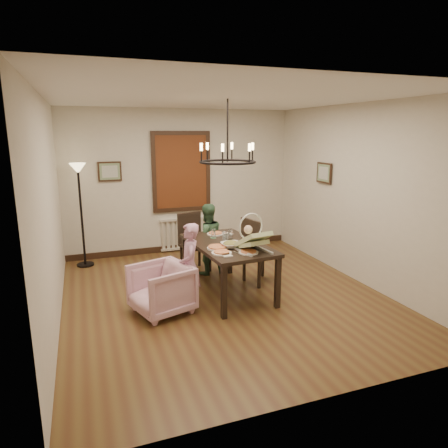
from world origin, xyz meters
TOP-DOWN VIEW (x-y plane):
  - room_shell at (0.00, 0.37)m, footprint 4.51×5.00m
  - dining_table at (0.09, 0.10)m, footprint 1.05×1.71m
  - chair_far at (-0.09, 1.22)m, footprint 0.54×0.54m
  - chair_right at (0.74, 0.33)m, footprint 0.57×0.57m
  - armchair at (-0.97, -0.23)m, footprint 0.91×0.90m
  - elderly_woman at (-0.57, -0.19)m, footprint 0.30×0.39m
  - seated_man at (0.06, 1.01)m, footprint 0.52×0.42m
  - baby_bouncer at (0.27, -0.38)m, footprint 0.49×0.61m
  - salad_bowl at (0.06, -0.12)m, footprint 0.34×0.34m
  - pizza_platter at (-0.14, -0.12)m, footprint 0.29×0.29m
  - drinking_glass at (0.10, 0.27)m, footprint 0.06×0.06m
  - window_blinds at (0.00, 2.46)m, footprint 1.00×0.03m
  - radiator at (0.00, 2.48)m, footprint 0.92×0.12m
  - picture_back at (-1.35, 2.47)m, footprint 0.42×0.03m
  - picture_right at (2.21, 0.90)m, footprint 0.03×0.42m
  - floor_lamp at (-1.90, 2.15)m, footprint 0.30×0.30m
  - chandelier at (0.09, 0.10)m, footprint 0.80×0.80m

SIDE VIEW (x-z plane):
  - armchair at x=-0.97m, z-range 0.00..0.66m
  - radiator at x=0.00m, z-range 0.04..0.66m
  - elderly_woman at x=-0.57m, z-range 0.00..0.98m
  - seated_man at x=0.06m, z-range 0.00..1.00m
  - chair_far at x=-0.09m, z-range 0.00..1.01m
  - chair_right at x=0.74m, z-range 0.00..1.07m
  - dining_table at x=0.09m, z-range 0.30..1.07m
  - pizza_platter at x=-0.14m, z-range 0.77..0.81m
  - salad_bowl at x=0.06m, z-range 0.77..0.85m
  - drinking_glass at x=0.10m, z-range 0.77..0.90m
  - floor_lamp at x=-1.90m, z-range 0.00..1.80m
  - baby_bouncer at x=0.27m, z-range 0.77..1.13m
  - room_shell at x=0.00m, z-range -0.01..2.80m
  - window_blinds at x=0.00m, z-range 0.90..2.30m
  - picture_back at x=-1.35m, z-range 1.47..1.83m
  - picture_right at x=2.21m, z-range 1.47..1.83m
  - chandelier at x=0.09m, z-range 1.93..1.97m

